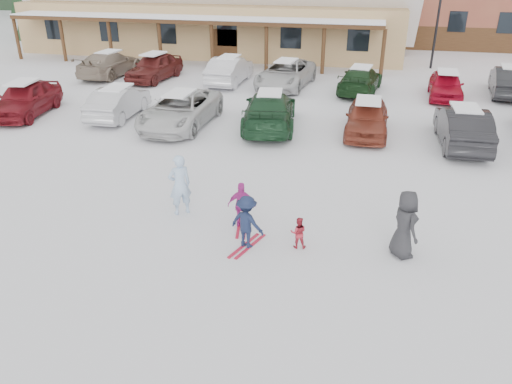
% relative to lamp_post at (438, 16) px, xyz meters
% --- Properties ---
extents(ground, '(160.00, 160.00, 0.00)m').
position_rel_lamp_post_xyz_m(ground, '(-6.81, -24.06, -3.27)').
color(ground, white).
rests_on(ground, ground).
extents(lamp_post, '(0.50, 0.25, 5.75)m').
position_rel_lamp_post_xyz_m(lamp_post, '(0.00, 0.00, 0.00)').
color(lamp_post, black).
rests_on(lamp_post, ground).
extents(adult_skier, '(0.79, 0.75, 1.81)m').
position_rel_lamp_post_xyz_m(adult_skier, '(-8.77, -22.89, -2.37)').
color(adult_skier, '#A6C4E5').
rests_on(adult_skier, ground).
extents(toddler_red, '(0.46, 0.39, 0.86)m').
position_rel_lamp_post_xyz_m(toddler_red, '(-5.19, -23.99, -2.84)').
color(toddler_red, '#AE2534').
rests_on(toddler_red, ground).
extents(child_navy, '(1.05, 0.81, 1.43)m').
position_rel_lamp_post_xyz_m(child_navy, '(-6.47, -24.25, -2.56)').
color(child_navy, '#141E3A').
rests_on(child_navy, ground).
extents(skis_child_navy, '(0.65, 1.39, 0.03)m').
position_rel_lamp_post_xyz_m(skis_child_navy, '(-6.47, -24.25, -3.26)').
color(skis_child_navy, '#AB1831').
rests_on(skis_child_navy, ground).
extents(child_magenta, '(0.82, 0.45, 1.32)m').
position_rel_lamp_post_xyz_m(child_magenta, '(-6.86, -23.26, -2.61)').
color(child_magenta, '#B82B8F').
rests_on(child_magenta, ground).
extents(skis_child_magenta, '(0.44, 1.41, 0.03)m').
position_rel_lamp_post_xyz_m(skis_child_magenta, '(-6.86, -23.26, -3.26)').
color(skis_child_magenta, '#AB1831').
rests_on(skis_child_magenta, ground).
extents(bystander_dark, '(0.90, 1.03, 1.77)m').
position_rel_lamp_post_xyz_m(bystander_dark, '(-2.61, -23.79, -2.39)').
color(bystander_dark, '#28282B').
rests_on(bystander_dark, ground).
extents(parked_car_0, '(2.50, 4.82, 1.57)m').
position_rel_lamp_post_xyz_m(parked_car_0, '(-19.27, -15.26, -2.49)').
color(parked_car_0, maroon).
rests_on(parked_car_0, ground).
extents(parked_car_1, '(1.66, 4.31, 1.40)m').
position_rel_lamp_post_xyz_m(parked_car_1, '(-14.92, -14.62, -2.57)').
color(parked_car_1, '#B6B6BA').
rests_on(parked_car_1, ground).
extents(parked_car_2, '(2.58, 5.35, 1.47)m').
position_rel_lamp_post_xyz_m(parked_car_2, '(-11.69, -15.19, -2.54)').
color(parked_car_2, silver).
rests_on(parked_car_2, ground).
extents(parked_car_3, '(2.87, 5.56, 1.54)m').
position_rel_lamp_post_xyz_m(parked_car_3, '(-7.87, -14.55, -2.50)').
color(parked_car_3, '#193D23').
rests_on(parked_car_3, ground).
extents(parked_car_4, '(1.74, 4.26, 1.45)m').
position_rel_lamp_post_xyz_m(parked_car_4, '(-3.77, -14.48, -2.55)').
color(parked_car_4, brown).
rests_on(parked_car_4, ground).
extents(parked_car_5, '(1.73, 4.67, 1.53)m').
position_rel_lamp_post_xyz_m(parked_car_5, '(-0.10, -15.06, -2.51)').
color(parked_car_5, black).
rests_on(parked_car_5, ground).
extents(parked_car_7, '(2.42, 5.24, 1.48)m').
position_rel_lamp_post_xyz_m(parked_car_7, '(-19.44, -6.86, -2.53)').
color(parked_car_7, gray).
rests_on(parked_car_7, ground).
extents(parked_car_8, '(2.34, 4.73, 1.55)m').
position_rel_lamp_post_xyz_m(parked_car_8, '(-16.36, -7.20, -2.50)').
color(parked_car_8, maroon).
rests_on(parked_car_8, ground).
extents(parked_car_9, '(1.75, 4.72, 1.54)m').
position_rel_lamp_post_xyz_m(parked_car_9, '(-11.77, -7.07, -2.50)').
color(parked_car_9, silver).
rests_on(parked_car_9, ground).
extents(parked_car_10, '(3.07, 5.60, 1.49)m').
position_rel_lamp_post_xyz_m(parked_car_10, '(-8.46, -7.18, -2.53)').
color(parked_car_10, beige).
rests_on(parked_car_10, ground).
extents(parked_car_11, '(2.48, 4.95, 1.38)m').
position_rel_lamp_post_xyz_m(parked_car_11, '(-4.31, -7.52, -2.58)').
color(parked_car_11, '#163417').
rests_on(parked_car_11, ground).
extents(parked_car_12, '(1.85, 4.15, 1.38)m').
position_rel_lamp_post_xyz_m(parked_car_12, '(0.06, -7.69, -2.58)').
color(parked_car_12, '#AE0C24').
rests_on(parked_car_12, ground).
extents(parked_car_13, '(2.14, 4.79, 1.53)m').
position_rel_lamp_post_xyz_m(parked_car_13, '(3.34, -6.43, -2.51)').
color(parked_car_13, black).
rests_on(parked_car_13, ground).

